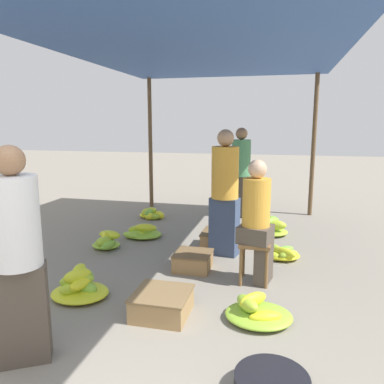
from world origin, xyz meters
name	(u,v)px	position (x,y,z in m)	size (l,w,h in m)	color
canopy_post_back_left	(150,144)	(-1.61, 5.91, 1.32)	(0.08, 0.08, 2.65)	brown
canopy_post_back_right	(313,146)	(1.61, 5.91, 1.32)	(0.08, 0.08, 2.65)	brown
canopy_tarp	(197,45)	(0.00, 3.10, 2.67)	(3.63, 6.01, 0.04)	#33569E
vendor_foreground	(18,254)	(-0.76, 0.70, 0.83)	(0.46, 0.46, 1.60)	#4C4238
stool	(255,250)	(0.80, 2.51, 0.37)	(0.34, 0.34, 0.47)	brown
vendor_seated	(258,219)	(0.82, 2.52, 0.72)	(0.41, 0.41, 1.37)	#4C4238
banana_pile_left_0	(143,233)	(-1.01, 3.80, 0.07)	(0.60, 0.58, 0.23)	#A3C52F
banana_pile_left_1	(80,287)	(-0.90, 1.72, 0.12)	(0.59, 0.51, 0.34)	#9BC230
banana_pile_left_2	(151,214)	(-1.28, 4.94, 0.08)	(0.54, 0.51, 0.20)	#BACF2B
banana_pile_left_3	(107,241)	(-1.32, 3.17, 0.10)	(0.40, 0.46, 0.24)	#9EC430
banana_pile_right_0	(283,254)	(1.12, 3.34, 0.07)	(0.47, 0.49, 0.18)	#CDD627
banana_pile_right_1	(257,312)	(0.88, 1.68, 0.08)	(0.60, 0.53, 0.24)	yellow
banana_pile_right_2	(270,228)	(0.90, 4.39, 0.11)	(0.61, 0.60, 0.30)	#76B437
crate_near	(162,304)	(0.02, 1.58, 0.11)	(0.51, 0.51, 0.22)	#9E7A4C
crate_mid	(221,240)	(0.25, 3.58, 0.12)	(0.52, 0.52, 0.24)	olive
crate_far	(193,261)	(0.05, 2.72, 0.10)	(0.44, 0.44, 0.21)	olive
shopper_walking_mid	(241,171)	(0.31, 5.48, 0.87)	(0.45, 0.45, 1.67)	#4C4238
shopper_walking_far	(225,191)	(0.33, 3.33, 0.87)	(0.42, 0.42, 1.67)	#384766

